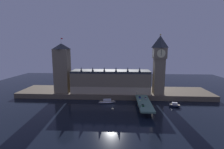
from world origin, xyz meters
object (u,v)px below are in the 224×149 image
(pedestrian_near_rail, at_px, (140,106))
(victoria_tower, at_px, (62,68))
(car_southbound_trail, at_px, (145,98))
(street_lamp_near, at_px, (140,103))
(clock_tower, at_px, (159,63))
(car_northbound_trail, at_px, (143,105))
(car_northbound_lead, at_px, (140,97))
(boat_downstream, at_px, (175,105))
(boat_upstream, at_px, (107,102))
(street_lamp_far, at_px, (137,93))

(pedestrian_near_rail, bearing_deg, victoria_tower, 150.28)
(car_southbound_trail, relative_size, pedestrian_near_rail, 2.56)
(pedestrian_near_rail, height_order, street_lamp_near, street_lamp_near)
(victoria_tower, bearing_deg, clock_tower, -1.20)
(car_northbound_trail, xyz_separation_m, pedestrian_near_rail, (-2.59, -2.33, 0.29))
(car_northbound_lead, relative_size, pedestrian_near_rail, 2.55)
(street_lamp_near, bearing_deg, car_southbound_trail, 71.69)
(victoria_tower, xyz_separation_m, boat_downstream, (117.09, -27.38, -31.41))
(car_southbound_trail, distance_m, boat_upstream, 38.22)
(victoria_tower, distance_m, car_northbound_lead, 91.30)
(boat_downstream, bearing_deg, car_northbound_lead, 169.98)
(street_lamp_near, bearing_deg, boat_downstream, 31.45)
(car_northbound_lead, distance_m, street_lamp_far, 4.94)
(car_southbound_trail, bearing_deg, street_lamp_near, -108.31)
(boat_upstream, xyz_separation_m, boat_downstream, (64.77, -6.30, -0.11))
(car_southbound_trail, bearing_deg, street_lamp_far, 150.02)
(pedestrian_near_rail, bearing_deg, street_lamp_near, -101.50)
(car_northbound_lead, relative_size, boat_upstream, 0.26)
(pedestrian_near_rail, bearing_deg, boat_downstream, 29.34)
(victoria_tower, bearing_deg, car_southbound_trail, -15.05)
(boat_upstream, bearing_deg, boat_downstream, -5.55)
(clock_tower, xyz_separation_m, victoria_tower, (-106.73, 2.23, -6.44))
(car_northbound_trail, relative_size, street_lamp_far, 0.68)
(clock_tower, height_order, street_lamp_near, clock_tower)
(car_northbound_lead, height_order, car_northbound_trail, car_northbound_lead)
(boat_downstream, bearing_deg, car_southbound_trail, 173.31)
(clock_tower, relative_size, street_lamp_near, 9.13)
(clock_tower, xyz_separation_m, car_northbound_trail, (-21.88, -42.40, -32.30))
(car_southbound_trail, xyz_separation_m, pedestrian_near_rail, (-7.78, -22.75, 0.35))
(street_lamp_far, height_order, boat_upstream, street_lamp_far)
(car_northbound_trail, distance_m, street_lamp_near, 6.41)
(car_northbound_trail, distance_m, boat_downstream, 36.99)
(clock_tower, relative_size, car_northbound_lead, 13.79)
(pedestrian_near_rail, bearing_deg, car_northbound_trail, 41.89)
(clock_tower, relative_size, car_southbound_trail, 13.76)
(boat_upstream, relative_size, boat_downstream, 1.58)
(car_southbound_trail, bearing_deg, clock_tower, 52.78)
(car_northbound_lead, distance_m, car_southbound_trail, 5.77)
(clock_tower, xyz_separation_m, street_lamp_near, (-24.88, -46.70, -28.59))
(car_northbound_trail, xyz_separation_m, boat_upstream, (-32.53, 23.55, -5.44))
(car_northbound_lead, height_order, street_lamp_near, street_lamp_near)
(street_lamp_near, bearing_deg, pedestrian_near_rail, 78.50)
(clock_tower, height_order, boat_upstream, clock_tower)
(car_northbound_lead, xyz_separation_m, pedestrian_near_rail, (-2.59, -25.28, 0.23))
(car_northbound_trail, xyz_separation_m, car_southbound_trail, (5.19, 20.43, -0.06))
(clock_tower, distance_m, boat_downstream, 46.61)
(car_northbound_lead, distance_m, boat_upstream, 33.00)
(clock_tower, distance_m, street_lamp_near, 60.14)
(victoria_tower, distance_m, car_southbound_trail, 96.77)
(car_northbound_lead, height_order, pedestrian_near_rail, pedestrian_near_rail)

